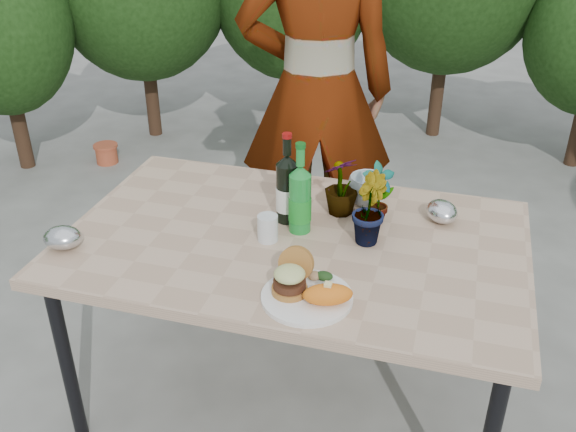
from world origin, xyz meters
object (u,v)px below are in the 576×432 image
(wine_bottle, at_px, (287,190))
(patio_table, at_px, (294,251))
(dinner_plate, at_px, (307,297))
(person, at_px, (317,92))

(wine_bottle, bearing_deg, patio_table, -47.68)
(dinner_plate, bearing_deg, patio_table, 111.64)
(patio_table, bearing_deg, wine_bottle, 117.61)
(patio_table, relative_size, person, 0.81)
(patio_table, height_order, wine_bottle, wine_bottle)
(patio_table, bearing_deg, person, 99.04)
(dinner_plate, xyz_separation_m, person, (-0.27, 1.21, 0.23))
(wine_bottle, relative_size, person, 0.17)
(patio_table, distance_m, person, 0.93)
(patio_table, distance_m, dinner_plate, 0.37)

